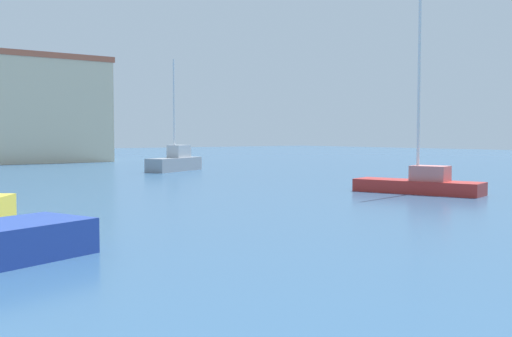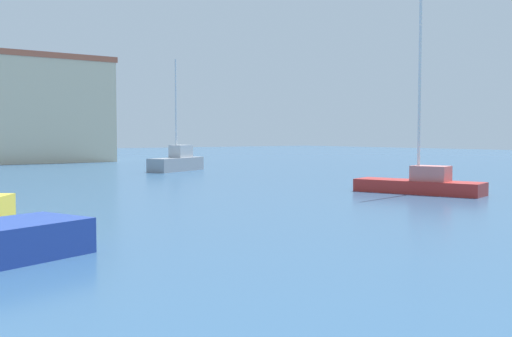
{
  "view_description": "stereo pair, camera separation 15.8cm",
  "coord_description": "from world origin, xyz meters",
  "views": [
    {
      "loc": [
        2.18,
        -6.23,
        2.45
      ],
      "look_at": [
        16.06,
        12.34,
        1.18
      ],
      "focal_mm": 42.85,
      "sensor_mm": 36.0,
      "label": 1
    },
    {
      "loc": [
        2.31,
        -6.32,
        2.45
      ],
      "look_at": [
        16.06,
        12.34,
        1.18
      ],
      "focal_mm": 42.85,
      "sensor_mm": 36.0,
      "label": 2
    }
  ],
  "objects": [
    {
      "name": "water",
      "position": [
        15.0,
        20.0,
        0.0
      ],
      "size": [
        160.0,
        160.0,
        0.0
      ],
      "primitive_type": "plane",
      "color": "#2D5175",
      "rests_on": "ground"
    },
    {
      "name": "yacht_club",
      "position": [
        18.21,
        50.34,
        4.76
      ],
      "size": [
        14.21,
        8.47,
        9.51
      ],
      "color": "beige",
      "rests_on": "ground"
    },
    {
      "name": "sailboat_red_inner_mooring",
      "position": [
        22.99,
        10.12,
        0.47
      ],
      "size": [
        3.0,
        5.53,
        8.8
      ],
      "color": "#B22823",
      "rests_on": "water"
    },
    {
      "name": "sailboat_grey_near_pier",
      "position": [
        22.62,
        30.34,
        0.66
      ],
      "size": [
        5.01,
        3.52,
        7.55
      ],
      "color": "gray",
      "rests_on": "water"
    }
  ]
}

